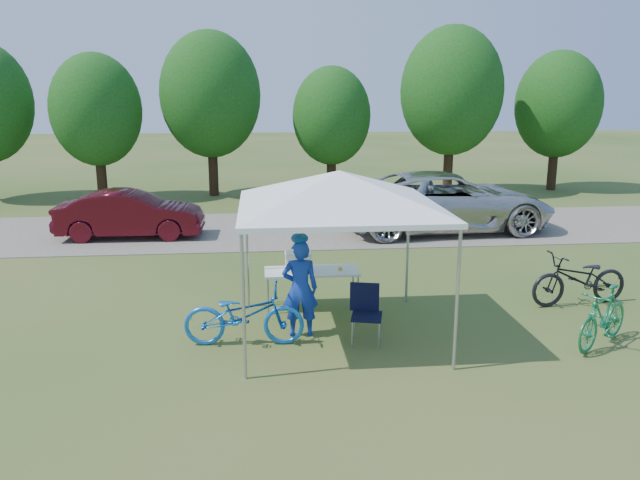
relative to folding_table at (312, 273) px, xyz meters
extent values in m
plane|color=#2D5119|center=(0.32, -1.37, -0.67)|extent=(100.00, 100.00, 0.00)
cube|color=gray|center=(0.32, 6.63, -0.66)|extent=(24.00, 5.00, 0.02)
cylinder|color=#A5A5AA|center=(-1.18, -2.87, 0.38)|extent=(0.05, 0.05, 2.10)
cylinder|color=#A5A5AA|center=(1.82, -2.87, 0.38)|extent=(0.05, 0.05, 2.10)
cylinder|color=#A5A5AA|center=(-1.18, 0.13, 0.38)|extent=(0.05, 0.05, 2.10)
cylinder|color=#A5A5AA|center=(1.82, 0.13, 0.38)|extent=(0.05, 0.05, 2.10)
cube|color=white|center=(0.32, -1.37, 1.47)|extent=(3.15, 3.15, 0.08)
pyramid|color=white|center=(0.32, -1.37, 2.06)|extent=(4.53, 4.53, 0.55)
cylinder|color=#382314|center=(-6.68, 12.33, 0.21)|extent=(0.36, 0.36, 1.75)
ellipsoid|color=#144711|center=(-6.68, 12.33, 2.58)|extent=(3.20, 3.20, 4.00)
cylinder|color=#382314|center=(-2.68, 12.93, 0.35)|extent=(0.36, 0.36, 2.03)
ellipsoid|color=#144711|center=(-2.68, 12.93, 3.10)|extent=(3.71, 3.71, 4.64)
cylinder|color=#382314|center=(1.82, 12.73, 0.14)|extent=(0.36, 0.36, 1.61)
ellipsoid|color=#144711|center=(1.82, 12.73, 2.32)|extent=(2.94, 2.94, 3.68)
cylinder|color=#382314|center=(6.32, 12.43, 0.38)|extent=(0.36, 0.36, 2.10)
ellipsoid|color=#144711|center=(6.32, 12.43, 3.23)|extent=(3.84, 3.84, 4.80)
cylinder|color=#382314|center=(10.82, 13.03, 0.24)|extent=(0.36, 0.36, 1.82)
ellipsoid|color=#144711|center=(10.82, 13.03, 2.71)|extent=(3.33, 3.33, 4.16)
cube|color=white|center=(0.00, 0.00, 0.02)|extent=(1.73, 0.72, 0.04)
cylinder|color=#A5A5AA|center=(-0.82, -0.31, -0.33)|extent=(0.04, 0.04, 0.67)
cylinder|color=#A5A5AA|center=(0.82, -0.31, -0.33)|extent=(0.04, 0.04, 0.67)
cylinder|color=#A5A5AA|center=(-0.82, 0.31, -0.33)|extent=(0.04, 0.04, 0.67)
cylinder|color=#A5A5AA|center=(0.82, 0.31, -0.33)|extent=(0.04, 0.04, 0.67)
cube|color=black|center=(0.73, -1.76, -0.23)|extent=(0.57, 0.57, 0.04)
cube|color=black|center=(0.73, -1.53, 0.02)|extent=(0.47, 0.15, 0.47)
cylinder|color=#A5A5AA|center=(0.52, -1.97, -0.46)|extent=(0.02, 0.02, 0.42)
cylinder|color=#A5A5AA|center=(0.94, -1.97, -0.46)|extent=(0.02, 0.02, 0.42)
cylinder|color=#A5A5AA|center=(0.52, -1.55, -0.46)|extent=(0.02, 0.02, 0.42)
cylinder|color=#A5A5AA|center=(0.94, -1.55, -0.46)|extent=(0.02, 0.02, 0.42)
cube|color=white|center=(-0.25, 0.00, 0.20)|extent=(0.46, 0.31, 0.31)
cube|color=white|center=(-0.25, 0.00, 0.37)|extent=(0.48, 0.33, 0.04)
cylinder|color=gold|center=(0.52, -0.05, 0.07)|extent=(0.08, 0.08, 0.06)
imported|color=#1535AC|center=(-0.30, -1.35, 0.14)|extent=(0.59, 0.39, 1.61)
imported|color=blue|center=(-1.21, -1.64, -0.17)|extent=(1.93, 0.78, 1.00)
imported|color=#1C814C|center=(4.42, -2.23, -0.19)|extent=(1.54, 1.31, 0.95)
imported|color=black|center=(5.01, -0.36, -0.16)|extent=(2.00, 0.91, 1.01)
imported|color=beige|center=(4.37, 6.07, 0.19)|extent=(6.20, 3.17, 1.67)
imported|color=#4A0C15|center=(-4.44, 6.04, -0.01)|extent=(3.90, 1.39, 1.28)
camera|label=1|loc=(-0.91, -11.00, 3.29)|focal=35.00mm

